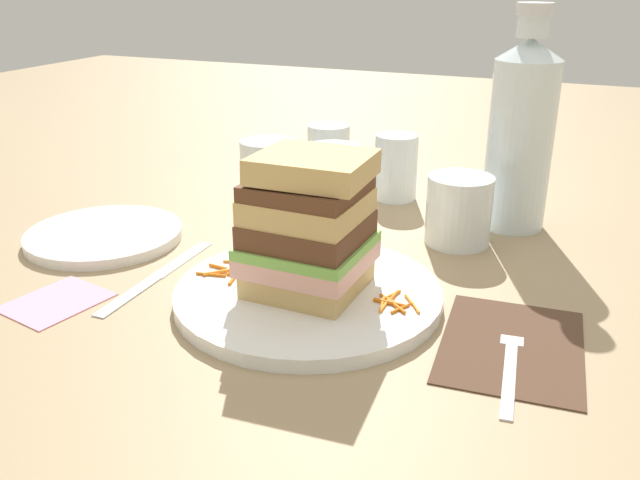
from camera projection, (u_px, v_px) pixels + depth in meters
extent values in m
plane|color=#9E8460|center=(299.00, 292.00, 0.69)|extent=(3.00, 3.00, 0.00)
cylinder|color=white|center=(308.00, 294.00, 0.67)|extent=(0.27, 0.27, 0.01)
cube|color=tan|center=(308.00, 277.00, 0.66)|extent=(0.11, 0.10, 0.02)
cube|color=#E0A393|center=(308.00, 258.00, 0.65)|extent=(0.11, 0.11, 0.02)
cube|color=#7AB74C|center=(308.00, 245.00, 0.65)|extent=(0.11, 0.11, 0.01)
cube|color=#56331E|center=(308.00, 229.00, 0.64)|extent=(0.11, 0.11, 0.02)
cube|color=tan|center=(308.00, 206.00, 0.63)|extent=(0.11, 0.10, 0.02)
cube|color=#56331E|center=(307.00, 187.00, 0.63)|extent=(0.10, 0.10, 0.01)
cube|color=tan|center=(314.00, 167.00, 0.62)|extent=(0.11, 0.11, 0.03)
cylinder|color=orange|center=(211.00, 275.00, 0.69)|extent=(0.03, 0.01, 0.00)
cylinder|color=orange|center=(234.00, 277.00, 0.69)|extent=(0.01, 0.03, 0.00)
cylinder|color=orange|center=(251.00, 269.00, 0.70)|extent=(0.02, 0.01, 0.00)
cylinder|color=orange|center=(219.00, 272.00, 0.70)|extent=(0.03, 0.03, 0.00)
cylinder|color=orange|center=(218.00, 267.00, 0.71)|extent=(0.02, 0.01, 0.00)
cylinder|color=orange|center=(235.00, 262.00, 0.72)|extent=(0.03, 0.01, 0.00)
cylinder|color=orange|center=(236.00, 275.00, 0.69)|extent=(0.02, 0.01, 0.00)
cylinder|color=orange|center=(400.00, 309.00, 0.62)|extent=(0.01, 0.02, 0.00)
cylinder|color=orange|center=(382.00, 303.00, 0.63)|extent=(0.01, 0.03, 0.00)
cylinder|color=orange|center=(415.00, 307.00, 0.63)|extent=(0.01, 0.02, 0.00)
cylinder|color=orange|center=(385.00, 305.00, 0.63)|extent=(0.00, 0.03, 0.00)
cylinder|color=orange|center=(391.00, 295.00, 0.65)|extent=(0.01, 0.03, 0.00)
cylinder|color=orange|center=(396.00, 306.00, 0.63)|extent=(0.02, 0.02, 0.00)
cylinder|color=orange|center=(393.00, 297.00, 0.64)|extent=(0.00, 0.03, 0.00)
cylinder|color=orange|center=(408.00, 302.00, 0.63)|extent=(0.01, 0.02, 0.00)
cylinder|color=orange|center=(388.00, 299.00, 0.64)|extent=(0.02, 0.01, 0.00)
cylinder|color=orange|center=(389.00, 303.00, 0.63)|extent=(0.03, 0.00, 0.00)
cube|color=#4C3323|center=(512.00, 345.00, 0.59)|extent=(0.13, 0.17, 0.00)
cube|color=silver|center=(510.00, 376.00, 0.54)|extent=(0.02, 0.11, 0.00)
cube|color=silver|center=(512.00, 337.00, 0.60)|extent=(0.02, 0.02, 0.00)
cylinder|color=silver|center=(523.00, 324.00, 0.62)|extent=(0.01, 0.04, 0.00)
cylinder|color=silver|center=(517.00, 323.00, 0.62)|extent=(0.01, 0.04, 0.00)
cylinder|color=silver|center=(510.00, 322.00, 0.62)|extent=(0.01, 0.04, 0.00)
cylinder|color=silver|center=(504.00, 321.00, 0.62)|extent=(0.01, 0.04, 0.00)
cube|color=silver|center=(128.00, 295.00, 0.68)|extent=(0.02, 0.10, 0.00)
cube|color=silver|center=(183.00, 258.00, 0.76)|extent=(0.02, 0.11, 0.00)
cylinder|color=white|center=(459.00, 210.00, 0.80)|extent=(0.08, 0.08, 0.08)
cylinder|color=#E55638|center=(458.00, 224.00, 0.80)|extent=(0.07, 0.07, 0.05)
cylinder|color=silver|center=(519.00, 146.00, 0.83)|extent=(0.08, 0.08, 0.21)
cone|color=silver|center=(531.00, 49.00, 0.78)|extent=(0.08, 0.08, 0.03)
cylinder|color=silver|center=(533.00, 26.00, 0.77)|extent=(0.04, 0.04, 0.03)
cylinder|color=silver|center=(535.00, 8.00, 0.77)|extent=(0.04, 0.04, 0.01)
cylinder|color=silver|center=(394.00, 167.00, 0.95)|extent=(0.06, 0.06, 0.09)
cylinder|color=silver|center=(329.00, 152.00, 1.04)|extent=(0.07, 0.07, 0.09)
cylinder|color=silver|center=(269.00, 170.00, 0.95)|extent=(0.08, 0.08, 0.09)
cylinder|color=silver|center=(333.00, 182.00, 0.88)|extent=(0.07, 0.07, 0.10)
cylinder|color=white|center=(104.00, 235.00, 0.82)|extent=(0.19, 0.19, 0.01)
cube|color=pink|center=(56.00, 301.00, 0.67)|extent=(0.09, 0.10, 0.00)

